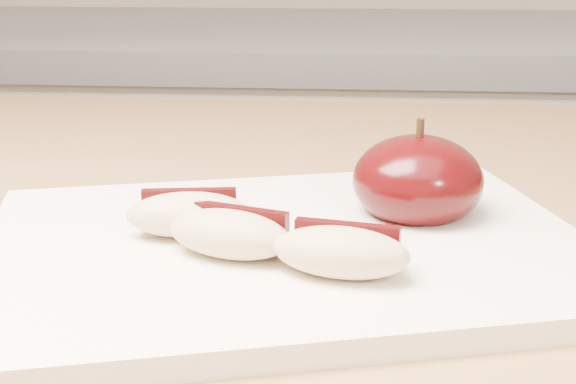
{
  "coord_description": "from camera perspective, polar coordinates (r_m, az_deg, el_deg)",
  "views": [
    {
      "loc": [
        -0.02,
        -0.0,
        1.06
      ],
      "look_at": [
        -0.05,
        0.38,
        0.94
      ],
      "focal_mm": 50.0,
      "sensor_mm": 36.0,
      "label": 1
    }
  ],
  "objects": [
    {
      "name": "back_cabinet",
      "position": [
        1.34,
        4.95,
        -8.67
      ],
      "size": [
        2.4,
        0.62,
        0.94
      ],
      "color": "silver",
      "rests_on": "ground"
    },
    {
      "name": "cutting_board",
      "position": [
        0.42,
        0.0,
        -4.07
      ],
      "size": [
        0.36,
        0.3,
        0.01
      ],
      "primitive_type": "cube",
      "rotation": [
        0.0,
        0.0,
        0.27
      ],
      "color": "white",
      "rests_on": "island_counter"
    },
    {
      "name": "apple_half",
      "position": [
        0.46,
        9.19,
        0.79
      ],
      "size": [
        0.08,
        0.08,
        0.06
      ],
      "rotation": [
        0.0,
        0.0,
        -0.13
      ],
      "color": "black",
      "rests_on": "cutting_board"
    },
    {
      "name": "apple_wedge_a",
      "position": [
        0.42,
        -7.1,
        -1.54
      ],
      "size": [
        0.07,
        0.04,
        0.02
      ],
      "rotation": [
        0.0,
        0.0,
        0.15
      ],
      "color": "#D2B685",
      "rests_on": "cutting_board"
    },
    {
      "name": "apple_wedge_b",
      "position": [
        0.39,
        -4.11,
        -2.94
      ],
      "size": [
        0.07,
        0.05,
        0.02
      ],
      "rotation": [
        0.0,
        0.0,
        -0.32
      ],
      "color": "#D2B685",
      "rests_on": "cutting_board"
    },
    {
      "name": "apple_wedge_c",
      "position": [
        0.37,
        3.84,
        -4.23
      ],
      "size": [
        0.07,
        0.04,
        0.02
      ],
      "rotation": [
        0.0,
        0.0,
        -0.19
      ],
      "color": "#D2B685",
      "rests_on": "cutting_board"
    }
  ]
}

